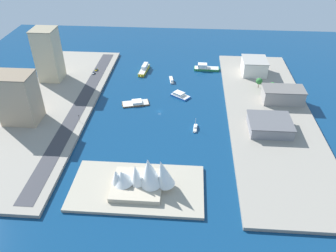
{
  "coord_description": "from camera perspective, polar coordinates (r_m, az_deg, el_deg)",
  "views": [
    {
      "loc": [
        -24.73,
        241.0,
        151.65
      ],
      "look_at": [
        -9.26,
        26.09,
        3.12
      ],
      "focal_mm": 35.66,
      "sensor_mm": 36.0,
      "label": 1
    }
  ],
  "objects": [
    {
      "name": "quay_west",
      "position": [
        292.05,
        16.91,
        1.93
      ],
      "size": [
        70.0,
        240.0,
        2.51
      ],
      "primitive_type": "cube",
      "color": "gray",
      "rests_on": "ground_plane"
    },
    {
      "name": "ferry_yellow_fast",
      "position": [
        355.57,
        -4.1,
        9.66
      ],
      "size": [
        9.09,
        29.28,
        6.2
      ],
      "color": "yellow",
      "rests_on": "ground_plane"
    },
    {
      "name": "warehouse_low_gray",
      "position": [
        267.83,
        16.99,
        0.19
      ],
      "size": [
        32.65,
        28.76,
        8.92
      ],
      "color": "gray",
      "rests_on": "quay_west"
    },
    {
      "name": "traffic_light_waterfront",
      "position": [
        274.49,
        -14.96,
        1.43
      ],
      "size": [
        0.36,
        0.36,
        6.5
      ],
      "color": "black",
      "rests_on": "quay_east"
    },
    {
      "name": "yacht_sleek_gray",
      "position": [
        334.87,
        0.61,
        7.88
      ],
      "size": [
        5.89,
        16.77,
        3.37
      ],
      "color": "#999EA3",
      "rests_on": "ground_plane"
    },
    {
      "name": "park_tree_cluster",
      "position": [
        321.05,
        16.32,
        6.71
      ],
      "size": [
        16.69,
        21.82,
        9.79
      ],
      "color": "brown",
      "rests_on": "quay_west"
    },
    {
      "name": "ground_plane",
      "position": [
        285.82,
        -1.48,
        2.52
      ],
      "size": [
        440.0,
        440.0,
        0.0
      ],
      "primitive_type": "plane",
      "color": "navy"
    },
    {
      "name": "peninsula_point",
      "position": [
        213.65,
        -5.26,
        -10.45
      ],
      "size": [
        82.97,
        44.25,
        2.0
      ],
      "primitive_type": "cube",
      "color": "#A89E89",
      "rests_on": "ground_plane"
    },
    {
      "name": "opera_landmark",
      "position": [
        206.29,
        -4.34,
        -8.58
      ],
      "size": [
        40.65,
        29.13,
        23.15
      ],
      "color": "#BCAD93",
      "rests_on": "peninsula_point"
    },
    {
      "name": "apartment_midrise_tan",
      "position": [
        284.09,
        -24.22,
        4.37
      ],
      "size": [
        28.91,
        22.2,
        40.61
      ],
      "color": "tan",
      "rests_on": "quay_east"
    },
    {
      "name": "office_block_beige",
      "position": [
        344.05,
        -19.8,
        11.39
      ],
      "size": [
        21.35,
        21.92,
        49.94
      ],
      "color": "#C6B793",
      "rests_on": "quay_east"
    },
    {
      "name": "quay_east",
      "position": [
        307.32,
        -18.95,
        3.24
      ],
      "size": [
        70.0,
        240.0,
        2.51
      ],
      "primitive_type": "cube",
      "color": "gray",
      "rests_on": "ground_plane"
    },
    {
      "name": "hotel_broad_white",
      "position": [
        354.02,
        14.5,
        9.88
      ],
      "size": [
        24.26,
        26.97,
        14.95
      ],
      "color": "silver",
      "rests_on": "quay_west"
    },
    {
      "name": "taxi_yellow_cab",
      "position": [
        358.9,
        -12.16,
        9.41
      ],
      "size": [
        2.1,
        4.8,
        1.73
      ],
      "color": "black",
      "rests_on": "road_strip"
    },
    {
      "name": "sailboat_small_white",
      "position": [
        264.04,
        4.68,
        -0.34
      ],
      "size": [
        3.68,
        11.59,
        10.4
      ],
      "color": "white",
      "rests_on": "ground_plane"
    },
    {
      "name": "van_white",
      "position": [
        352.35,
        -12.61,
        8.85
      ],
      "size": [
        2.09,
        4.69,
        1.68
      ],
      "color": "black",
      "rests_on": "road_strip"
    },
    {
      "name": "carpark_squat_concrete",
      "position": [
        308.78,
        19.03,
        5.05
      ],
      "size": [
        35.47,
        19.12,
        12.94
      ],
      "color": "gray",
      "rests_on": "quay_west"
    },
    {
      "name": "ferry_green_doubledeck",
      "position": [
        360.48,
        6.38,
        9.88
      ],
      "size": [
        27.74,
        9.21,
        6.5
      ],
      "color": "#2D8C4C",
      "rests_on": "ground_plane"
    },
    {
      "name": "catamaran_blue",
      "position": [
        307.39,
        2.04,
        5.32
      ],
      "size": [
        18.98,
        17.16,
        3.9
      ],
      "color": "blue",
      "rests_on": "ground_plane"
    },
    {
      "name": "road_strip",
      "position": [
        298.62,
        -14.89,
        3.37
      ],
      "size": [
        12.0,
        228.0,
        0.15
      ],
      "primitive_type": "cube",
      "color": "#38383D",
      "rests_on": "quay_east"
    },
    {
      "name": "barge_flat_brown",
      "position": [
        296.93,
        -5.5,
        3.94
      ],
      "size": [
        25.1,
        15.85,
        3.17
      ],
      "color": "brown",
      "rests_on": "ground_plane"
    }
  ]
}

